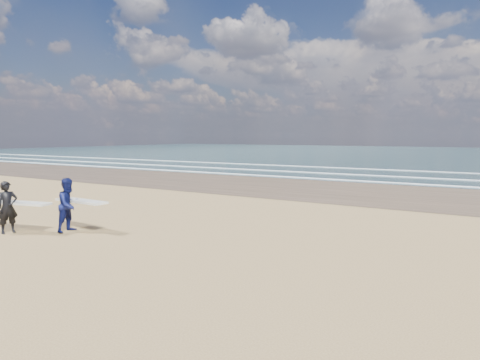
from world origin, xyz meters
The scene contains 2 objects.
surfer_near centered at (-1.74, 0.59, 0.90)m, with size 2.26×1.21×1.77m.
surfer_far centered at (-0.23, 1.83, 0.93)m, with size 2.21×1.12×1.85m.
Camera 1 is at (12.32, -7.50, 3.31)m, focal length 32.00 mm.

